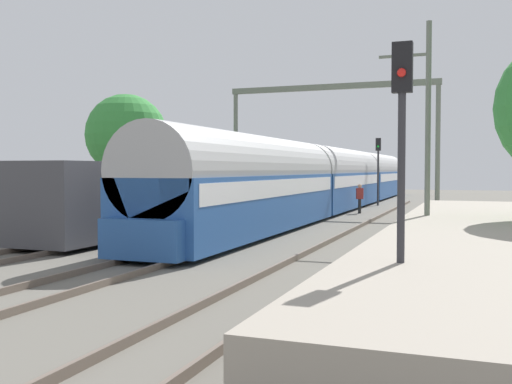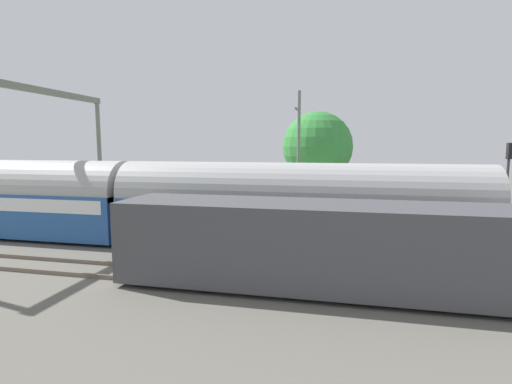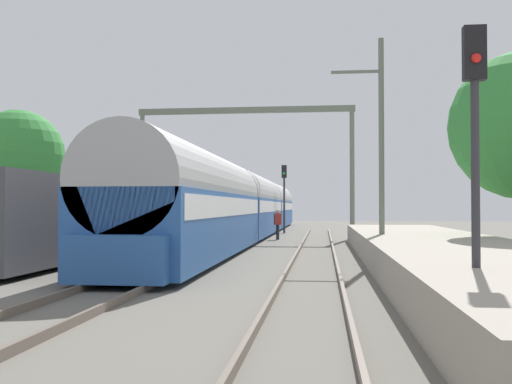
{
  "view_description": "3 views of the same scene",
  "coord_description": "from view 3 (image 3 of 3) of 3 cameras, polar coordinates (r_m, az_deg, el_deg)",
  "views": [
    {
      "loc": [
        8.37,
        -17.53,
        2.6
      ],
      "look_at": [
        0.0,
        5.11,
        1.67
      ],
      "focal_mm": 41.49,
      "sensor_mm": 36.0,
      "label": 1
    },
    {
      "loc": [
        -16.77,
        2.47,
        4.72
      ],
      "look_at": [
        1.23,
        6.47,
        2.49
      ],
      "focal_mm": 26.95,
      "sensor_mm": 36.0,
      "label": 2
    },
    {
      "loc": [
        4.65,
        -16.62,
        1.9
      ],
      "look_at": [
        0.0,
        24.31,
        2.9
      ],
      "focal_mm": 41.49,
      "sensor_mm": 36.0,
      "label": 3
    }
  ],
  "objects": [
    {
      "name": "track_east",
      "position": [
        16.72,
        5.48,
        -7.64
      ],
      "size": [
        1.52,
        60.0,
        0.16
      ],
      "color": "#6D5E52",
      "rests_on": "ground"
    },
    {
      "name": "railway_signal_near",
      "position": [
        10.39,
        20.37,
        5.48
      ],
      "size": [
        0.36,
        0.3,
        4.88
      ],
      "color": "#2D2D33",
      "rests_on": "ground"
    },
    {
      "name": "catenary_pole_east_mid",
      "position": [
        21.88,
        11.88,
        4.54
      ],
      "size": [
        1.9,
        0.2,
        8.0
      ],
      "color": "slate",
      "rests_on": "ground"
    },
    {
      "name": "track_west",
      "position": [
        17.36,
        -9.17,
        -7.4
      ],
      "size": [
        1.52,
        60.0,
        0.16
      ],
      "color": "#6D5E52",
      "rests_on": "ground"
    },
    {
      "name": "ground",
      "position": [
        17.36,
        -9.17,
        -7.66
      ],
      "size": [
        120.0,
        120.0,
        0.0
      ],
      "primitive_type": "plane",
      "color": "#666259"
    },
    {
      "name": "catenary_gantry",
      "position": [
        35.59,
        -1.07,
        4.7
      ],
      "size": [
        13.11,
        0.28,
        7.86
      ],
      "color": "slate",
      "rests_on": "ground"
    },
    {
      "name": "track_far_west",
      "position": [
        18.99,
        -22.02,
        -6.79
      ],
      "size": [
        1.52,
        60.0,
        0.16
      ],
      "color": "#6D5E52",
      "rests_on": "ground"
    },
    {
      "name": "person_crossing",
      "position": [
        33.82,
        2.1,
        -2.86
      ],
      "size": [
        0.46,
        0.37,
        1.73
      ],
      "rotation": [
        0.0,
        0.0,
        0.36
      ],
      "color": "black",
      "rests_on": "ground"
    },
    {
      "name": "platform",
      "position": [
        19.01,
        17.23,
        -5.71
      ],
      "size": [
        4.4,
        28.0,
        0.9
      ],
      "color": "#A39989",
      "rests_on": "ground"
    },
    {
      "name": "passenger_train",
      "position": [
        37.68,
        -0.61,
        -1.28
      ],
      "size": [
        2.93,
        49.2,
        3.82
      ],
      "color": "#28569E",
      "rests_on": "ground"
    },
    {
      "name": "railway_signal_far",
      "position": [
        41.81,
        2.73,
        0.25
      ],
      "size": [
        0.36,
        0.3,
        4.82
      ],
      "color": "#2D2D33",
      "rests_on": "ground"
    },
    {
      "name": "freight_car",
      "position": [
        21.87,
        -17.85,
        -2.45
      ],
      "size": [
        2.8,
        13.0,
        2.7
      ],
      "color": "#47474C",
      "rests_on": "ground"
    },
    {
      "name": "tree_west_background",
      "position": [
        36.36,
        -21.96,
        3.28
      ],
      "size": [
        5.21,
        5.21,
        7.41
      ],
      "color": "#4C3826",
      "rests_on": "ground"
    }
  ]
}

